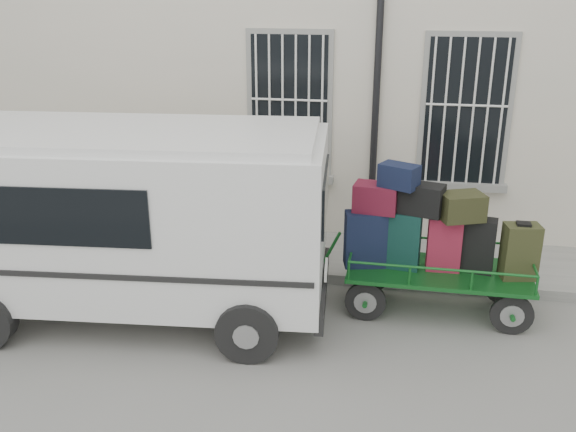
# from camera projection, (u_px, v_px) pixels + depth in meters

# --- Properties ---
(ground) EXTENTS (80.00, 80.00, 0.00)m
(ground) POSITION_uv_depth(u_px,v_px,m) (282.00, 329.00, 8.08)
(ground) COLOR slate
(ground) RESTS_ON ground
(building) EXTENTS (24.00, 5.15, 6.00)m
(building) POSITION_uv_depth(u_px,v_px,m) (332.00, 42.00, 12.11)
(building) COLOR beige
(building) RESTS_ON ground
(sidewalk) EXTENTS (24.00, 1.70, 0.15)m
(sidewalk) POSITION_uv_depth(u_px,v_px,m) (306.00, 254.00, 10.09)
(sidewalk) COLOR gray
(sidewalk) RESTS_ON ground
(luggage_cart) EXTENTS (2.78, 1.12, 2.00)m
(luggage_cart) POSITION_uv_depth(u_px,v_px,m) (432.00, 242.00, 8.19)
(luggage_cart) COLOR black
(luggage_cart) RESTS_ON ground
(van) EXTENTS (5.03, 2.52, 2.46)m
(van) POSITION_uv_depth(u_px,v_px,m) (133.00, 212.00, 8.02)
(van) COLOR white
(van) RESTS_ON ground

